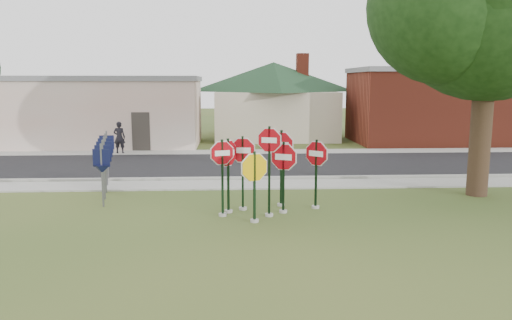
{
  "coord_description": "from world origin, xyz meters",
  "views": [
    {
      "loc": [
        -0.98,
        -12.96,
        3.9
      ],
      "look_at": [
        -0.22,
        2.0,
        1.53
      ],
      "focal_mm": 35.0,
      "sensor_mm": 36.0,
      "label": 1
    }
  ],
  "objects_px": {
    "stop_sign_yellow": "(254,178)",
    "stop_sign_left": "(222,168)",
    "stop_sign_center": "(269,159)",
    "pedestrian": "(119,137)"
  },
  "relations": [
    {
      "from": "stop_sign_left",
      "to": "stop_sign_yellow",
      "type": "bearing_deg",
      "value": -36.77
    },
    {
      "from": "stop_sign_yellow",
      "to": "pedestrian",
      "type": "distance_m",
      "value": 15.06
    },
    {
      "from": "stop_sign_yellow",
      "to": "stop_sign_left",
      "type": "bearing_deg",
      "value": 143.23
    },
    {
      "from": "stop_sign_yellow",
      "to": "stop_sign_left",
      "type": "xyz_separation_m",
      "value": [
        -0.9,
        0.67,
        0.16
      ]
    },
    {
      "from": "pedestrian",
      "to": "stop_sign_left",
      "type": "bearing_deg",
      "value": 115.94
    },
    {
      "from": "stop_sign_left",
      "to": "pedestrian",
      "type": "relative_size",
      "value": 1.38
    },
    {
      "from": "stop_sign_yellow",
      "to": "stop_sign_left",
      "type": "height_order",
      "value": "stop_sign_left"
    },
    {
      "from": "stop_sign_center",
      "to": "stop_sign_left",
      "type": "height_order",
      "value": "stop_sign_center"
    },
    {
      "from": "stop_sign_center",
      "to": "stop_sign_yellow",
      "type": "xyz_separation_m",
      "value": [
        -0.45,
        -0.58,
        -0.43
      ]
    },
    {
      "from": "stop_sign_yellow",
      "to": "pedestrian",
      "type": "height_order",
      "value": "stop_sign_yellow"
    }
  ]
}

